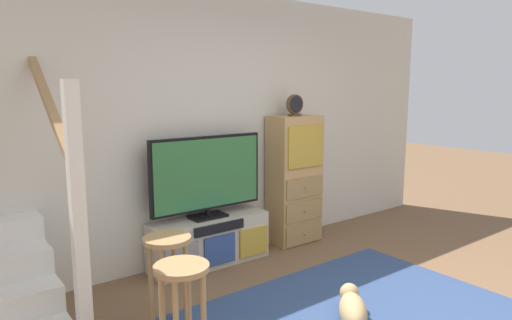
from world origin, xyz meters
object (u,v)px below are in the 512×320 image
at_px(media_console, 210,241).
at_px(bar_stool_near, 182,292).
at_px(television, 207,175).
at_px(dog, 352,308).
at_px(side_cabinet, 294,180).
at_px(desk_clock, 295,105).
at_px(bar_stool_far, 168,261).

relative_size(media_console, bar_stool_near, 1.77).
relative_size(television, dog, 2.60).
height_order(media_console, side_cabinet, side_cabinet).
relative_size(side_cabinet, dog, 3.10).
xyz_separation_m(desk_clock, bar_stool_far, (-1.99, -0.88, -1.03)).
xyz_separation_m(bar_stool_near, bar_stool_far, (0.14, 0.48, 0.01)).
height_order(side_cabinet, dog, side_cabinet).
distance_m(desk_clock, bar_stool_far, 2.40).
distance_m(television, bar_stool_near, 1.77).
relative_size(desk_clock, bar_stool_far, 0.33).
xyz_separation_m(television, bar_stool_far, (-0.88, -0.90, -0.38)).
bearing_deg(side_cabinet, bar_stool_near, -147.43).
relative_size(side_cabinet, desk_clock, 6.15).
distance_m(television, side_cabinet, 1.14).
bearing_deg(desk_clock, dog, -117.83).
bearing_deg(media_console, side_cabinet, 0.52).
distance_m(desk_clock, dog, 2.33).
xyz_separation_m(media_console, dog, (0.25, -1.63, -0.12)).
xyz_separation_m(side_cabinet, desk_clock, (-0.02, -0.01, 0.84)).
bearing_deg(desk_clock, side_cabinet, 33.50).
bearing_deg(television, bar_stool_far, -134.26).
bearing_deg(desk_clock, bar_stool_far, -156.23).
xyz_separation_m(media_console, side_cabinet, (1.13, 0.01, 0.48)).
xyz_separation_m(desk_clock, bar_stool_near, (-2.13, -1.36, -1.04)).
bearing_deg(dog, media_console, 98.75).
relative_size(bar_stool_near, dog, 1.48).
xyz_separation_m(side_cabinet, bar_stool_far, (-2.01, -0.89, -0.19)).
xyz_separation_m(side_cabinet, dog, (-0.88, -1.64, -0.60)).
distance_m(desk_clock, bar_stool_near, 2.73).
bearing_deg(desk_clock, media_console, 179.75).
xyz_separation_m(media_console, bar_stool_near, (-1.02, -1.36, 0.28)).
bearing_deg(media_console, bar_stool_near, -126.85).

